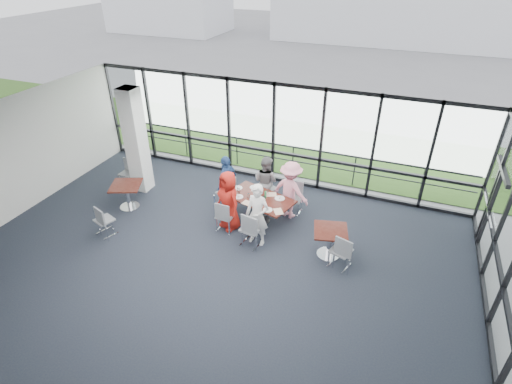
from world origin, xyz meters
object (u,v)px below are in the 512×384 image
(diner_end, at_px, (227,182))
(chair_main_nl, at_px, (226,216))
(main_table, at_px, (260,202))
(chair_spare_r, at_px, (341,251))
(diner_near_right, at_px, (257,215))
(chair_spare_lb, at_px, (127,173))
(side_table_right, at_px, (330,235))
(chair_spare_la, at_px, (104,220))
(chair_main_nr, at_px, (251,229))
(structural_column, at_px, (136,141))
(diner_near_left, at_px, (229,201))
(chair_main_end, at_px, (225,193))
(side_table_left, at_px, (126,189))
(diner_far_right, at_px, (290,190))
(diner_far_left, at_px, (266,181))
(chair_main_fl, at_px, (268,188))
(chair_main_fr, at_px, (294,198))

(diner_end, height_order, chair_main_nl, diner_end)
(main_table, distance_m, chair_spare_r, 2.63)
(diner_near_right, xyz_separation_m, chair_spare_lb, (-4.88, 1.22, -0.42))
(side_table_right, bearing_deg, chair_spare_la, -167.09)
(diner_end, bearing_deg, chair_spare_lb, -85.39)
(chair_main_nl, distance_m, chair_main_nr, 0.93)
(structural_column, xyz_separation_m, side_table_right, (6.14, -1.07, -0.98))
(side_table_right, distance_m, diner_near_left, 2.76)
(diner_end, relative_size, chair_main_end, 1.91)
(side_table_left, height_order, chair_spare_lb, chair_spare_lb)
(chair_spare_r, bearing_deg, main_table, 174.31)
(side_table_right, bearing_deg, diner_far_right, 137.55)
(side_table_left, relative_size, chair_spare_lb, 1.28)
(diner_far_left, bearing_deg, structural_column, 24.02)
(structural_column, xyz_separation_m, diner_end, (2.92, 0.01, -0.79))
(diner_far_right, height_order, diner_end, diner_far_right)
(diner_far_right, distance_m, chair_main_nr, 1.70)
(chair_main_end, relative_size, chair_spare_r, 0.93)
(chair_main_fl, bearing_deg, chair_spare_lb, 32.52)
(diner_end, relative_size, chair_spare_r, 1.78)
(chair_main_nl, distance_m, chair_main_fl, 1.79)
(side_table_left, relative_size, chair_main_fr, 1.22)
(diner_far_left, height_order, chair_spare_la, diner_far_left)
(side_table_left, xyz_separation_m, chair_spare_la, (0.24, -1.28, -0.19))
(chair_spare_la, xyz_separation_m, chair_spare_lb, (-1.06, 2.34, -0.02))
(diner_end, distance_m, chair_main_nr, 1.92)
(diner_near_right, distance_m, chair_main_fl, 1.99)
(chair_main_nl, xyz_separation_m, chair_spare_lb, (-3.90, 1.01, -0.03))
(chair_spare_lb, xyz_separation_m, chair_spare_r, (7.01, -1.35, 0.04))
(diner_near_right, relative_size, diner_far_right, 1.00)
(diner_far_left, height_order, chair_main_fl, diner_far_left)
(diner_near_left, relative_size, diner_end, 1.02)
(diner_near_right, bearing_deg, chair_main_fl, 106.59)
(side_table_right, distance_m, diner_near_right, 1.83)
(side_table_left, distance_m, chair_spare_r, 6.21)
(diner_far_left, height_order, diner_far_right, diner_far_right)
(diner_near_left, relative_size, chair_main_nl, 1.88)
(diner_near_right, distance_m, diner_end, 1.88)
(diner_near_left, bearing_deg, chair_main_fr, 74.20)
(main_table, xyz_separation_m, chair_spare_r, (2.41, -1.04, -0.15))
(structural_column, relative_size, chair_main_end, 3.76)
(chair_main_fl, bearing_deg, diner_near_right, 126.16)
(chair_main_nr, relative_size, chair_spare_lb, 1.16)
(side_table_left, height_order, diner_end, diner_end)
(diner_near_left, bearing_deg, main_table, 70.10)
(chair_spare_la, height_order, chair_spare_lb, chair_spare_la)
(chair_main_nr, height_order, chair_spare_la, chair_main_nr)
(diner_end, height_order, chair_main_fl, diner_end)
(chair_spare_la, bearing_deg, chair_spare_r, 29.75)
(diner_near_right, height_order, chair_main_fr, diner_near_right)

